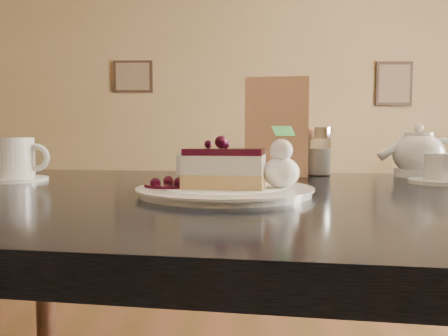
{
  "coord_description": "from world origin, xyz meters",
  "views": [
    {
      "loc": [
        -0.21,
        -0.62,
        0.92
      ],
      "look_at": [
        -0.23,
        0.04,
        0.88
      ],
      "focal_mm": 35.0,
      "sensor_mm": 36.0,
      "label": 1
    }
  ],
  "objects_px": {
    "tea_set": "(422,158)",
    "dessert_plate": "(225,191)",
    "cheesecake_slice": "(225,168)",
    "main_table": "(229,238)",
    "coffee_set": "(15,162)"
  },
  "relations": [
    {
      "from": "tea_set",
      "to": "dessert_plate",
      "type": "bearing_deg",
      "value": -145.54
    },
    {
      "from": "dessert_plate",
      "to": "tea_set",
      "type": "distance_m",
      "value": 0.56
    },
    {
      "from": "cheesecake_slice",
      "to": "main_table",
      "type": "bearing_deg",
      "value": 90.0
    },
    {
      "from": "cheesecake_slice",
      "to": "tea_set",
      "type": "bearing_deg",
      "value": 41.82
    },
    {
      "from": "main_table",
      "to": "coffee_set",
      "type": "distance_m",
      "value": 0.52
    },
    {
      "from": "main_table",
      "to": "coffee_set",
      "type": "relative_size",
      "value": 9.34
    },
    {
      "from": "main_table",
      "to": "tea_set",
      "type": "xyz_separation_m",
      "value": [
        0.46,
        0.26,
        0.13
      ]
    },
    {
      "from": "main_table",
      "to": "coffee_set",
      "type": "xyz_separation_m",
      "value": [
        -0.48,
        0.16,
        0.13
      ]
    },
    {
      "from": "main_table",
      "to": "tea_set",
      "type": "height_order",
      "value": "tea_set"
    },
    {
      "from": "coffee_set",
      "to": "dessert_plate",
      "type": "bearing_deg",
      "value": -25.05
    },
    {
      "from": "dessert_plate",
      "to": "tea_set",
      "type": "height_order",
      "value": "tea_set"
    },
    {
      "from": "tea_set",
      "to": "main_table",
      "type": "bearing_deg",
      "value": -150.02
    },
    {
      "from": "main_table",
      "to": "dessert_plate",
      "type": "relative_size",
      "value": 4.94
    },
    {
      "from": "main_table",
      "to": "cheesecake_slice",
      "type": "height_order",
      "value": "cheesecake_slice"
    },
    {
      "from": "coffee_set",
      "to": "tea_set",
      "type": "height_order",
      "value": "tea_set"
    }
  ]
}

